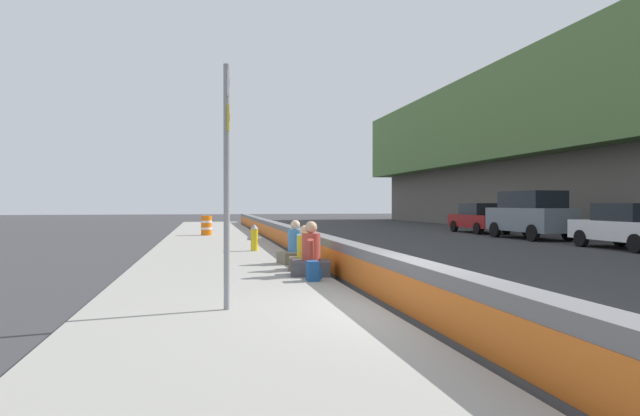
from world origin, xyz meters
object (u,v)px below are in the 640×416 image
Objects in this scene: backpack at (313,271)px; construction_barrel at (206,225)px; fire_hydrant at (254,237)px; parked_car_fourth at (531,214)px; seated_person_rear at (295,250)px; parked_car_third at (628,226)px; route_sign_post at (227,169)px; parked_car_midline at (480,218)px; seated_person_foreground at (311,258)px; seated_person_middle at (305,256)px.

backpack is 16.85m from construction_barrel.
fire_hydrant is 14.66m from parked_car_fourth.
parked_car_third is (3.43, -12.95, 0.37)m from seated_person_rear.
route_sign_post is 19.49m from construction_barrel.
parked_car_midline is (5.45, -0.24, -0.32)m from parked_car_fourth.
construction_barrel is at bearing 7.11° from backpack.
seated_person_foreground is 1.12× the size of seated_person_middle.
parked_car_fourth is (15.53, -14.83, -1.03)m from route_sign_post.
seated_person_foreground is at bearing 132.87° from parked_car_fourth.
construction_barrel is at bearing 9.26° from fire_hydrant.
fire_hydrant is 0.78× the size of seated_person_rear.
fire_hydrant is 9.53m from construction_barrel.
route_sign_post is at bearing 146.19° from backpack.
parked_car_midline is (10.96, -13.81, 0.27)m from fire_hydrant.
backpack is 0.42× the size of construction_barrel.
seated_person_foreground is at bearing -8.06° from backpack.
parked_car_third is at bearing -92.50° from fire_hydrant.
backpack is (-3.29, 0.16, -0.16)m from seated_person_rear.
fire_hydrant is 4.09m from seated_person_rear.
fire_hydrant is at bearing 87.50° from parked_car_third.
fire_hydrant is 7.34m from backpack.
parked_car_fourth reaches higher than seated_person_middle.
construction_barrel is (15.87, 2.21, 0.11)m from seated_person_foreground.
parked_car_fourth is (-3.89, -15.11, 0.56)m from construction_barrel.
parked_car_third is at bearing -65.71° from seated_person_foreground.
parked_car_midline reaches higher than construction_barrel.
backpack is 18.29m from parked_car_fourth.
parked_car_fourth is (9.54, -12.86, 0.69)m from seated_person_rear.
parked_car_third is at bearing 179.29° from parked_car_midline.
construction_barrel reaches higher than backpack.
route_sign_post reaches higher than construction_barrel.
seated_person_middle is 0.23× the size of parked_car_third.
backpack is at bearing 134.56° from parked_car_fourth.
parked_car_midline reaches higher than seated_person_rear.
route_sign_post is at bearing 172.83° from fire_hydrant.
seated_person_middle is 1.10× the size of construction_barrel.
route_sign_post is 3.07× the size of seated_person_foreground.
seated_person_rear is 0.23× the size of parked_car_fourth.
fire_hydrant is at bearing 10.08° from seated_person_rear.
seated_person_foreground is 0.26× the size of parked_car_third.
parked_car_midline is at bearing -84.20° from construction_barrel.
seated_person_middle is 20.98m from parked_car_midline.
parked_car_fourth is 1.08× the size of parked_car_midline.
fire_hydrant is 0.19× the size of parked_car_midline.
seated_person_middle is at bearing -171.38° from construction_barrel.
seated_person_rear is 13.40m from parked_car_third.
seated_person_rear reaches higher than fire_hydrant.
parked_car_midline is at bearing -2.48° from parked_car_fourth.
seated_person_middle reaches higher than fire_hydrant.
seated_person_middle is at bearing -4.92° from backpack.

